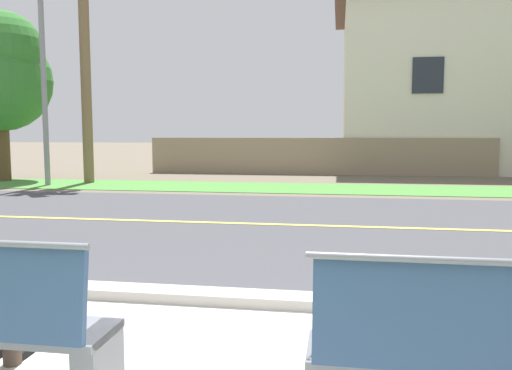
# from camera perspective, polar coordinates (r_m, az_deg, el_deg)

# --- Properties ---
(ground_plane) EXTENTS (140.00, 140.00, 0.00)m
(ground_plane) POSITION_cam_1_polar(r_m,az_deg,el_deg) (10.34, 5.09, -3.03)
(ground_plane) COLOR #665B4C
(curb_edge) EXTENTS (44.00, 0.30, 0.11)m
(curb_edge) POSITION_cam_1_polar(r_m,az_deg,el_deg) (4.84, 0.17, -12.60)
(curb_edge) COLOR #ADA89E
(curb_edge) RESTS_ON ground_plane
(street_asphalt) EXTENTS (52.00, 8.00, 0.01)m
(street_asphalt) POSITION_cam_1_polar(r_m,az_deg,el_deg) (8.86, 4.39, -4.48)
(street_asphalt) COLOR #424247
(street_asphalt) RESTS_ON ground_plane
(road_centre_line) EXTENTS (48.00, 0.14, 0.01)m
(road_centre_line) POSITION_cam_1_polar(r_m,az_deg,el_deg) (8.86, 4.39, -4.45)
(road_centre_line) COLOR #E0CC4C
(road_centre_line) RESTS_ON ground_plane
(far_verge_grass) EXTENTS (48.00, 2.80, 0.02)m
(far_verge_grass) POSITION_cam_1_polar(r_m,az_deg,el_deg) (14.74, 6.33, -0.36)
(far_verge_grass) COLOR #478438
(far_verge_grass) RESTS_ON ground_plane
(bench_right) EXTENTS (1.75, 0.48, 1.01)m
(bench_right) POSITION_cam_1_polar(r_m,az_deg,el_deg) (2.93, 23.83, -17.43)
(bench_right) COLOR slate
(bench_right) RESTS_ON ground_plane
(streetlamp) EXTENTS (0.24, 2.10, 7.43)m
(streetlamp) POSITION_cam_1_polar(r_m,az_deg,el_deg) (17.05, -22.32, 14.30)
(streetlamp) COLOR gray
(streetlamp) RESTS_ON ground_plane
(shade_tree_far_left) EXTENTS (3.28, 3.28, 5.41)m
(shade_tree_far_left) POSITION_cam_1_polar(r_m,az_deg,el_deg) (18.80, -26.49, 11.08)
(shade_tree_far_left) COLOR brown
(shade_tree_far_left) RESTS_ON ground_plane
(garden_wall) EXTENTS (13.00, 0.36, 1.40)m
(garden_wall) POSITION_cam_1_polar(r_m,az_deg,el_deg) (19.70, 6.76, 3.20)
(garden_wall) COLOR gray
(garden_wall) RESTS_ON ground_plane
(house_across_street) EXTENTS (11.65, 6.91, 7.26)m
(house_across_street) POSITION_cam_1_polar(r_m,az_deg,el_deg) (23.62, 23.19, 10.43)
(house_across_street) COLOR beige
(house_across_street) RESTS_ON ground_plane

